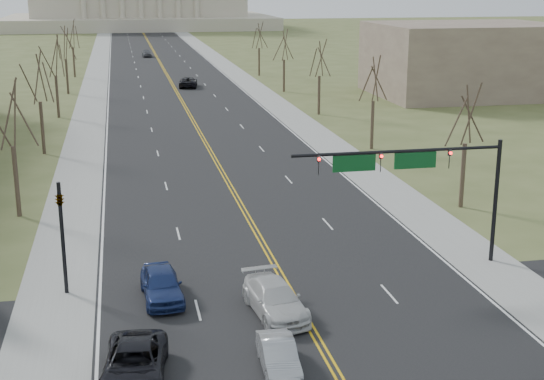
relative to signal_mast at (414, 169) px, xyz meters
name	(u,v)px	position (x,y,z in m)	size (l,w,h in m)	color
road	(166,74)	(-7.45, 96.50, -5.76)	(20.00, 380.00, 0.01)	black
cross_road	(316,337)	(-7.45, -7.50, -5.76)	(120.00, 14.00, 0.01)	black
sidewalk_left	(96,75)	(-19.45, 96.50, -5.75)	(4.00, 380.00, 0.03)	gray
sidewalk_right	(234,72)	(4.55, 96.50, -5.75)	(4.00, 380.00, 0.03)	gray
center_line	(166,74)	(-7.45, 96.50, -5.75)	(0.42, 380.00, 0.01)	gold
edge_line_left	(109,75)	(-17.25, 96.50, -5.75)	(0.15, 380.00, 0.01)	silver
edge_line_right	(222,72)	(2.35, 96.50, -5.75)	(0.15, 380.00, 0.01)	silver
signal_mast	(414,169)	(0.00, 0.00, 0.00)	(12.12, 0.44, 7.20)	black
signal_left	(62,226)	(-18.95, 0.00, -2.05)	(0.32, 0.36, 6.00)	black
tree_r_0	(467,117)	(8.05, 10.50, 0.79)	(3.74, 3.74, 8.50)	#3D3024
tree_l_0	(10,117)	(-22.95, 14.50, 1.18)	(3.96, 3.96, 9.00)	#3D3024
tree_r_1	(374,81)	(8.05, 30.50, 0.79)	(3.74, 3.74, 8.50)	#3D3024
tree_l_1	(38,80)	(-22.95, 34.50, 1.18)	(3.96, 3.96, 9.00)	#3D3024
tree_r_2	(320,60)	(8.05, 50.50, 0.79)	(3.74, 3.74, 8.50)	#3D3024
tree_l_2	(54,59)	(-22.95, 54.50, 1.18)	(3.96, 3.96, 9.00)	#3D3024
tree_r_3	(284,47)	(8.05, 70.50, 0.79)	(3.74, 3.74, 8.50)	#3D3024
tree_l_3	(65,45)	(-22.95, 74.50, 1.18)	(3.96, 3.96, 9.00)	#3D3024
tree_r_4	(259,37)	(8.05, 90.50, 0.79)	(3.74, 3.74, 8.50)	#3D3024
tree_l_4	(72,35)	(-22.95, 94.50, 1.18)	(3.96, 3.96, 9.00)	#3D3024
bldg_right_mass	(465,59)	(32.55, 62.50, -0.76)	(25.00, 20.00, 10.00)	brown
car_sb_inner_lead	(279,356)	(-9.77, -10.22, -5.09)	(1.41, 4.03, 1.33)	#96999D
car_sb_outer_lead	(134,364)	(-15.69, -9.92, -4.99)	(2.52, 5.48, 1.52)	black
car_sb_inner_second	(275,299)	(-8.78, -4.71, -4.96)	(2.20, 5.42, 1.57)	silver
car_sb_outer_second	(162,284)	(-14.10, -1.82, -4.93)	(1.94, 4.81, 1.64)	navy
car_far_nb	(188,82)	(-5.29, 78.18, -4.97)	(2.60, 5.63, 1.56)	black
car_far_sb	(147,53)	(-9.52, 127.70, -4.97)	(1.83, 4.55, 1.55)	#515359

